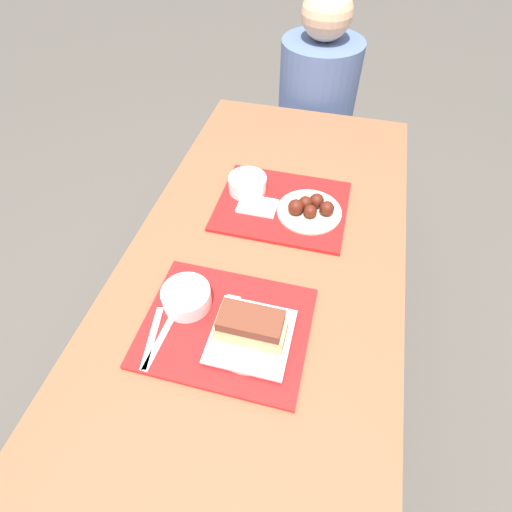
{
  "coord_description": "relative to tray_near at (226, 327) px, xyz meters",
  "views": [
    {
      "loc": [
        0.16,
        -0.68,
        1.63
      ],
      "look_at": [
        -0.01,
        0.02,
        0.79
      ],
      "focal_mm": 28.0,
      "sensor_mm": 36.0,
      "label": 1
    }
  ],
  "objects": [
    {
      "name": "wings_plate_far",
      "position": [
        0.13,
        0.46,
        0.03
      ],
      "size": [
        0.2,
        0.2,
        0.06
      ],
      "color": "beige",
      "rests_on": "tray_far"
    },
    {
      "name": "person_seated_across",
      "position": [
        0.04,
        1.32,
        -0.02
      ],
      "size": [
        0.36,
        0.36,
        0.73
      ],
      "color": "#4C6093",
      "rests_on": "picnic_bench_far"
    },
    {
      "name": "brisket_sandwich_plate",
      "position": [
        0.07,
        -0.02,
        0.04
      ],
      "size": [
        0.19,
        0.19,
        0.1
      ],
      "color": "beige",
      "rests_on": "tray_near"
    },
    {
      "name": "napkin_far",
      "position": [
        -0.03,
        0.44,
        0.01
      ],
      "size": [
        0.12,
        0.09,
        0.01
      ],
      "color": "white",
      "rests_on": "tray_far"
    },
    {
      "name": "condiment_packet",
      "position": [
        -0.0,
        0.07,
        0.01
      ],
      "size": [
        0.04,
        0.03,
        0.01
      ],
      "color": "#A59E93",
      "rests_on": "tray_near"
    },
    {
      "name": "tray_far",
      "position": [
        0.04,
        0.47,
        0.0
      ],
      "size": [
        0.41,
        0.33,
        0.01
      ],
      "color": "red",
      "rests_on": "picnic_table"
    },
    {
      "name": "bowl_coleslaw_near",
      "position": [
        -0.12,
        0.04,
        0.03
      ],
      "size": [
        0.13,
        0.13,
        0.05
      ],
      "color": "silver",
      "rests_on": "tray_near"
    },
    {
      "name": "picnic_table",
      "position": [
        0.04,
        0.19,
        -0.1
      ],
      "size": [
        0.8,
        1.8,
        0.75
      ],
      "color": "brown",
      "rests_on": "ground_plane"
    },
    {
      "name": "picnic_bench_far",
      "position": [
        0.04,
        1.32,
        -0.4
      ],
      "size": [
        0.76,
        0.28,
        0.43
      ],
      "color": "brown",
      "rests_on": "ground_plane"
    },
    {
      "name": "bowl_coleslaw_far",
      "position": [
        -0.08,
        0.52,
        0.03
      ],
      "size": [
        0.13,
        0.13,
        0.05
      ],
      "color": "silver",
      "rests_on": "tray_far"
    },
    {
      "name": "plastic_fork_near",
      "position": [
        -0.16,
        -0.08,
        0.01
      ],
      "size": [
        0.04,
        0.17,
        0.0
      ],
      "color": "white",
      "rests_on": "tray_near"
    },
    {
      "name": "ground_plane",
      "position": [
        0.04,
        0.19,
        -0.76
      ],
      "size": [
        12.0,
        12.0,
        0.0
      ],
      "primitive_type": "plane",
      "color": "#4C4742"
    },
    {
      "name": "tray_near",
      "position": [
        0.0,
        0.0,
        0.0
      ],
      "size": [
        0.41,
        0.33,
        0.01
      ],
      "color": "red",
      "rests_on": "picnic_table"
    },
    {
      "name": "plastic_knife_near",
      "position": [
        -0.14,
        -0.08,
        0.01
      ],
      "size": [
        0.03,
        0.17,
        0.0
      ],
      "color": "white",
      "rests_on": "tray_near"
    }
  ]
}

